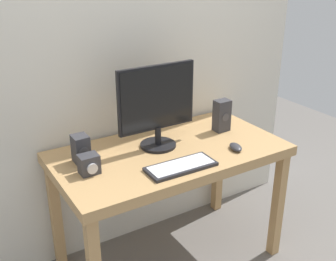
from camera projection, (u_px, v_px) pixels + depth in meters
name	position (u px, v px, depth m)	size (l,w,h in m)	color
ground_plane	(169.00, 258.00, 2.69)	(6.00, 6.00, 0.00)	slate
wall_back	(134.00, 12.00, 2.41)	(2.46, 0.04, 3.00)	silver
desk	(169.00, 163.00, 2.42)	(1.32, 0.71, 0.78)	tan
monitor	(157.00, 104.00, 2.33)	(0.48, 0.21, 0.48)	black
keyboard_primary	(181.00, 166.00, 2.17)	(0.38, 0.16, 0.02)	#232328
mouse	(236.00, 147.00, 2.37)	(0.06, 0.11, 0.03)	#333338
speaker_right	(222.00, 116.00, 2.60)	(0.10, 0.08, 0.20)	#333338
speaker_left	(81.00, 149.00, 2.21)	(0.08, 0.10, 0.15)	#333338
audio_controller	(89.00, 164.00, 2.11)	(0.10, 0.09, 0.10)	#333338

